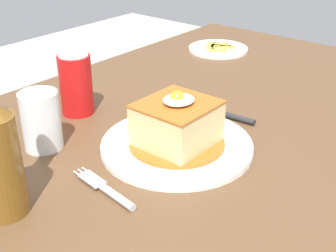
{
  "coord_description": "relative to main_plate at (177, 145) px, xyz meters",
  "views": [
    {
      "loc": [
        -0.63,
        -0.49,
        1.15
      ],
      "look_at": [
        -0.07,
        -0.03,
        0.78
      ],
      "focal_mm": 49.53,
      "sensor_mm": 36.0,
      "label": 1
    }
  ],
  "objects": [
    {
      "name": "dining_table",
      "position": [
        0.07,
        0.05,
        -0.11
      ],
      "size": [
        1.43,
        0.82,
        0.74
      ],
      "color": "brown",
      "rests_on": "ground_plane"
    },
    {
      "name": "main_plate",
      "position": [
        0.0,
        0.0,
        0.0
      ],
      "size": [
        0.27,
        0.27,
        0.02
      ],
      "color": "white",
      "rests_on": "dining_table"
    },
    {
      "name": "sandwich_meal",
      "position": [
        0.0,
        -0.0,
        0.04
      ],
      "size": [
        0.17,
        0.17,
        0.1
      ],
      "color": "#B75B1E",
      "rests_on": "main_plate"
    },
    {
      "name": "fork",
      "position": [
        -0.17,
        -0.01,
        -0.0
      ],
      "size": [
        0.03,
        0.14,
        0.01
      ],
      "color": "silver",
      "rests_on": "dining_table"
    },
    {
      "name": "knife",
      "position": [
        0.17,
        0.0,
        -0.0
      ],
      "size": [
        0.03,
        0.17,
        0.01
      ],
      "color": "#262628",
      "rests_on": "dining_table"
    },
    {
      "name": "soda_can",
      "position": [
        -0.01,
        0.25,
        0.05
      ],
      "size": [
        0.07,
        0.07,
        0.12
      ],
      "color": "red",
      "rests_on": "dining_table"
    },
    {
      "name": "drinking_glass",
      "position": [
        -0.14,
        0.19,
        0.04
      ],
      "size": [
        0.07,
        0.07,
        0.1
      ],
      "color": "#3F2314",
      "rests_on": "dining_table"
    },
    {
      "name": "side_plate_fries",
      "position": [
        0.53,
        0.27,
        -0.0
      ],
      "size": [
        0.17,
        0.17,
        0.02
      ],
      "color": "white",
      "rests_on": "dining_table"
    }
  ]
}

